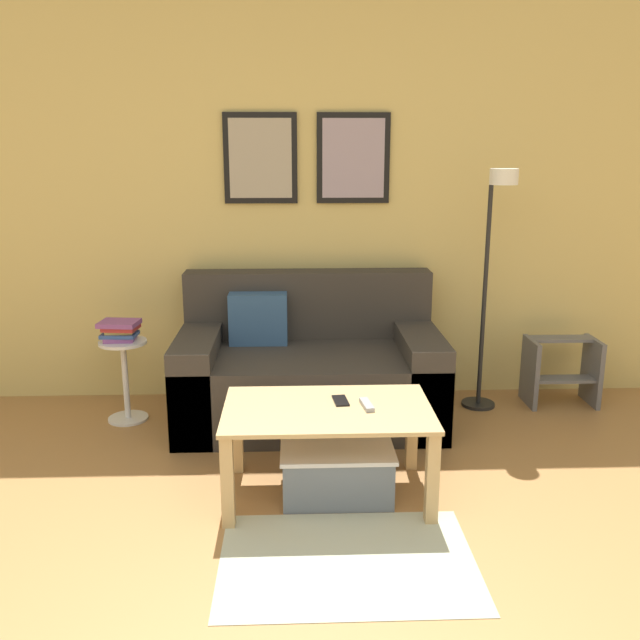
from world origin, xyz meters
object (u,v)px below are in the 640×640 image
book_stack (120,330)px  step_stool (561,369)px  couch (309,371)px  coffee_table (328,423)px  remote_control (367,405)px  floor_lamp (493,257)px  cell_phone (340,401)px  storage_bin (336,466)px  side_table (125,373)px

book_stack → step_stool: bearing=3.2°
book_stack → couch: bearing=-0.7°
coffee_table → remote_control: remote_control is taller
couch → book_stack: (-1.13, 0.01, 0.27)m
floor_lamp → step_stool: floor_lamp is taller
cell_phone → remote_control: bearing=-37.5°
book_stack → cell_phone: size_ratio=1.74×
couch → floor_lamp: bearing=1.3°
storage_bin → step_stool: size_ratio=1.22×
floor_lamp → side_table: 2.34m
coffee_table → step_stool: coffee_table is taller
remote_control → cell_phone: (-0.12, 0.07, -0.01)m
floor_lamp → remote_control: 1.43m
floor_lamp → cell_phone: bearing=-136.3°
side_table → book_stack: 0.27m
side_table → couch: bearing=-0.1°
coffee_table → cell_phone: cell_phone is taller
side_table → cell_phone: side_table is taller
book_stack → cell_phone: (1.27, -0.92, -0.12)m
storage_bin → book_stack: book_stack is taller
storage_bin → book_stack: size_ratio=2.21×
side_table → step_stool: size_ratio=1.15×
cell_phone → step_stool: 1.88m
coffee_table → step_stool: size_ratio=2.21×
cell_phone → floor_lamp: bearing=37.7°
storage_bin → book_stack: (-1.25, 0.96, 0.44)m
storage_bin → cell_phone: bearing=62.7°
book_stack → floor_lamp: bearing=0.3°
couch → coffee_table: (0.07, -0.99, 0.07)m
coffee_table → step_stool: 1.97m
couch → storage_bin: couch is taller
remote_control → side_table: bearing=136.6°
book_stack → remote_control: 1.71m
floor_lamp → book_stack: size_ratio=6.24×
coffee_table → remote_control: size_ratio=6.53×
couch → side_table: 1.12m
book_stack → remote_control: book_stack is taller
coffee_table → step_stool: bearing=36.1°
couch → coffee_table: bearing=-86.0°
storage_bin → side_table: side_table is taller
couch → floor_lamp: 1.32m
book_stack → cell_phone: 1.57m
couch → floor_lamp: (1.11, 0.03, 0.70)m
book_stack → coffee_table: bearing=-39.7°
storage_bin → floor_lamp: (1.00, 0.97, 0.87)m
coffee_table → storage_bin: size_ratio=1.82×
side_table → cell_phone: size_ratio=3.62×
floor_lamp → side_table: floor_lamp is taller
couch → cell_phone: (0.13, -0.91, 0.15)m
storage_bin → cell_phone: 0.33m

